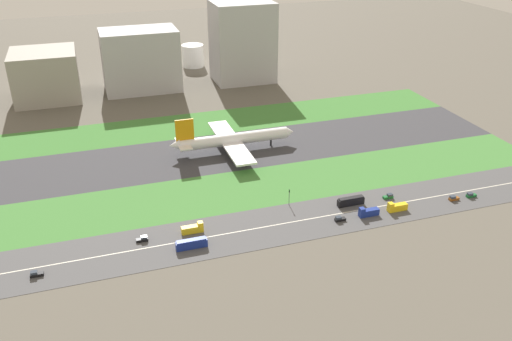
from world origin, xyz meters
name	(u,v)px	position (x,y,z in m)	size (l,w,h in m)	color
ground_plane	(233,151)	(0.00, 0.00, 0.00)	(800.00, 800.00, 0.00)	#5B564C
runway	(233,150)	(0.00, 0.00, 0.05)	(280.00, 46.00, 0.10)	#38383D
grass_median_north	(214,122)	(0.00, 41.00, 0.05)	(280.00, 36.00, 0.10)	#3D7A33
grass_median_south	(258,187)	(0.00, -41.00, 0.05)	(280.00, 36.00, 0.10)	#427F38
highway	(284,224)	(0.00, -73.00, 0.05)	(280.00, 28.00, 0.10)	#4C4C4F
highway_centerline	(284,223)	(0.00, -73.00, 0.11)	(266.00, 0.50, 0.01)	silver
airliner	(231,140)	(-0.91, 0.00, 6.23)	(65.00, 56.00, 19.70)	white
car_5	(340,219)	(21.76, -78.00, 0.92)	(4.40, 1.80, 2.00)	black
bus_0	(192,244)	(-38.09, -78.00, 1.82)	(11.60, 2.50, 3.50)	navy
car_1	(36,274)	(-91.70, -78.00, 0.92)	(4.40, 1.80, 2.00)	black
car_3	(471,195)	(83.86, -78.00, 0.92)	(4.40, 1.80, 2.00)	#19662D
car_0	(454,198)	(75.12, -78.00, 0.92)	(4.40, 1.80, 2.00)	brown
truck_0	(193,229)	(-35.39, -68.00, 1.67)	(8.40, 2.50, 4.00)	yellow
truck_2	(397,207)	(47.48, -78.00, 1.67)	(8.40, 2.50, 4.00)	yellow
truck_1	(368,212)	(34.38, -78.00, 1.67)	(8.40, 2.50, 4.00)	navy
car_4	(388,196)	(49.62, -68.00, 0.92)	(4.40, 1.80, 2.00)	#19662D
bus_1	(351,201)	(31.65, -68.00, 1.82)	(11.60, 2.50, 3.50)	black
car_2	(143,239)	(-54.61, -68.00, 0.92)	(4.40, 1.80, 2.00)	black
traffic_light	(289,196)	(7.14, -60.01, 4.29)	(0.36, 0.50, 7.20)	#4C4C51
terminal_building	(46,75)	(-90.00, 114.00, 15.34)	(39.43, 39.15, 30.69)	#9E998E
hangar_building	(141,60)	(-30.27, 114.00, 19.97)	(48.84, 30.22, 39.94)	#B2B2B7
office_tower	(243,42)	(39.76, 114.00, 26.93)	(40.66, 31.64, 53.85)	#B2B2B7
fuel_tank_west	(159,58)	(-12.35, 159.00, 8.65)	(17.81, 17.81, 17.30)	silver
fuel_tank_centre	(193,56)	(13.70, 159.00, 8.24)	(16.55, 16.55, 16.47)	silver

